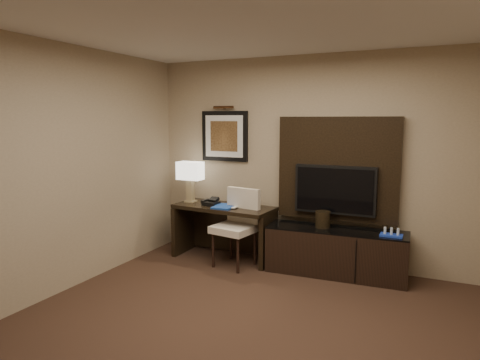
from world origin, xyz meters
The scene contains 18 objects.
floor centered at (0.00, 0.00, -0.01)m, with size 4.50×5.00×0.01m, color #321F16.
ceiling centered at (0.00, 0.00, 2.70)m, with size 4.50×5.00×0.01m, color silver.
wall_back centered at (0.00, 2.50, 1.35)m, with size 4.50×0.01×2.70m, color #9B8769.
wall_left centered at (-2.25, 0.00, 1.35)m, with size 0.01×5.00×2.70m, color #9B8769.
desk centered at (-1.15, 2.15, 0.36)m, with size 1.36×0.58×0.73m, color black.
credenza centered at (0.37, 2.15, 0.29)m, with size 1.66×0.46×0.57m, color black.
tv_wall_panel centered at (0.30, 2.44, 1.27)m, with size 1.50×0.12×1.30m, color black.
tv centered at (0.30, 2.34, 1.02)m, with size 1.00×0.08×0.60m, color black.
artwork centered at (-1.30, 2.48, 1.65)m, with size 0.70×0.04×0.70m, color black.
picture_light centered at (-1.30, 2.44, 2.05)m, with size 0.04×0.04×0.30m, color #432715.
desk_chair centered at (-0.88, 1.91, 0.51)m, with size 0.48×0.56×1.01m, color beige, non-canonical shape.
table_lamp centered at (-1.70, 2.19, 1.01)m, with size 0.34×0.20×0.56m, color tan, non-canonical shape.
desk_phone centered at (-1.33, 2.11, 0.78)m, with size 0.20×0.18×0.10m, color black, non-canonical shape.
blue_folder centered at (-1.10, 2.06, 0.74)m, with size 0.25×0.34×0.02m, color #173E96.
book centered at (-1.07, 2.09, 0.84)m, with size 0.16×0.02×0.22m, color #9E967C.
water_bottle centered at (-0.73, 2.23, 0.81)m, with size 0.06×0.06×0.17m, color #ADC0C4.
ice_bucket centered at (0.20, 2.16, 0.67)m, with size 0.18×0.18×0.20m, color black.
minibar_tray centered at (1.01, 2.10, 0.62)m, with size 0.25×0.15×0.09m, color #1C3AB6, non-canonical shape.
Camera 1 is at (1.43, -2.89, 1.89)m, focal length 32.00 mm.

